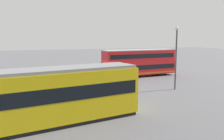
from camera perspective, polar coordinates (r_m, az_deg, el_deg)
ground_plane at (r=30.90m, az=-1.80°, el=-2.48°), size 160.00×160.00×0.00m
double_decker_bus at (r=33.86m, az=6.62°, el=1.75°), size 11.29×3.45×3.84m
tram_yellow at (r=15.51m, az=-16.17°, el=-6.18°), size 12.98×4.72×3.64m
pedestrian_near_railing at (r=24.68m, az=-2.88°, el=-2.96°), size 0.44×0.44×1.61m
pedestrian_crossing at (r=24.50m, az=0.03°, el=-2.95°), size 0.40×0.40×1.66m
pedestrian_railing at (r=23.61m, az=-10.02°, el=-4.00°), size 9.92×1.23×1.08m
info_sign at (r=22.49m, az=-19.27°, el=-2.53°), size 1.10×0.37×2.41m
street_lamp at (r=25.91m, az=15.27°, el=3.95°), size 0.36×0.36×6.67m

